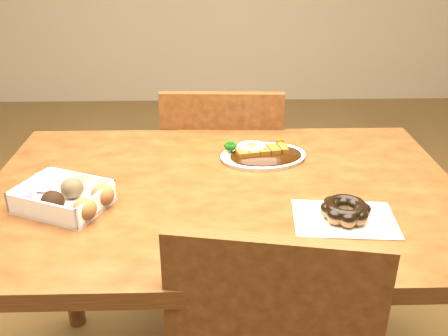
{
  "coord_description": "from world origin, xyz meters",
  "views": [
    {
      "loc": [
        -0.03,
        -1.11,
        1.34
      ],
      "look_at": [
        0.0,
        -0.01,
        0.81
      ],
      "focal_mm": 40.0,
      "sensor_mm": 36.0,
      "label": 1
    }
  ],
  "objects_px": {
    "katsu_curry_plate": "(262,154)",
    "chair_far": "(223,184)",
    "table": "(223,221)",
    "pon_de_ring": "(345,211)",
    "donut_box": "(63,196)"
  },
  "relations": [
    {
      "from": "katsu_curry_plate",
      "to": "chair_far",
      "type": "bearing_deg",
      "value": 105.91
    },
    {
      "from": "chair_far",
      "to": "table",
      "type": "bearing_deg",
      "value": 91.37
    },
    {
      "from": "katsu_curry_plate",
      "to": "pon_de_ring",
      "type": "relative_size",
      "value": 1.1
    },
    {
      "from": "donut_box",
      "to": "chair_far",
      "type": "bearing_deg",
      "value": 57.91
    },
    {
      "from": "chair_far",
      "to": "katsu_curry_plate",
      "type": "xyz_separation_m",
      "value": [
        0.1,
        -0.36,
        0.28
      ]
    },
    {
      "from": "donut_box",
      "to": "pon_de_ring",
      "type": "bearing_deg",
      "value": -6.75
    },
    {
      "from": "chair_far",
      "to": "katsu_curry_plate",
      "type": "bearing_deg",
      "value": 108.49
    },
    {
      "from": "table",
      "to": "katsu_curry_plate",
      "type": "relative_size",
      "value": 4.59
    },
    {
      "from": "donut_box",
      "to": "pon_de_ring",
      "type": "relative_size",
      "value": 1.01
    },
    {
      "from": "table",
      "to": "katsu_curry_plate",
      "type": "height_order",
      "value": "katsu_curry_plate"
    },
    {
      "from": "chair_far",
      "to": "pon_de_ring",
      "type": "relative_size",
      "value": 3.64
    },
    {
      "from": "katsu_curry_plate",
      "to": "donut_box",
      "type": "xyz_separation_m",
      "value": [
        -0.49,
        -0.26,
        0.02
      ]
    },
    {
      "from": "katsu_curry_plate",
      "to": "donut_box",
      "type": "distance_m",
      "value": 0.56
    },
    {
      "from": "chair_far",
      "to": "donut_box",
      "type": "height_order",
      "value": "chair_far"
    },
    {
      "from": "chair_far",
      "to": "katsu_curry_plate",
      "type": "height_order",
      "value": "chair_far"
    }
  ]
}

